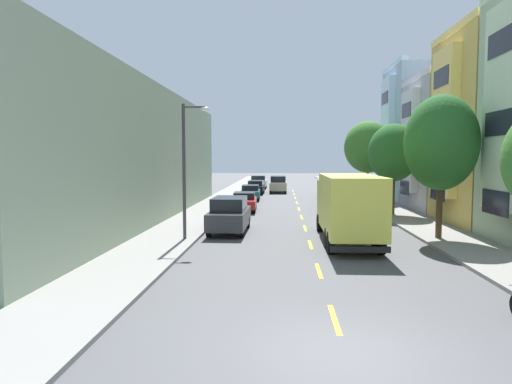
# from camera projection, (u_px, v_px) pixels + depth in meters

# --- Properties ---
(ground_plane) EXTENTS (160.00, 160.00, 0.00)m
(ground_plane) POSITION_uv_depth(u_px,v_px,m) (298.00, 205.00, 39.53)
(ground_plane) COLOR #4C4C4F
(sidewalk_left) EXTENTS (3.20, 120.00, 0.14)m
(sidewalk_left) POSITION_uv_depth(u_px,v_px,m) (213.00, 206.00, 37.93)
(sidewalk_left) COLOR gray
(sidewalk_left) RESTS_ON ground_plane
(sidewalk_right) EXTENTS (3.20, 120.00, 0.14)m
(sidewalk_right) POSITION_uv_depth(u_px,v_px,m) (386.00, 207.00, 37.13)
(sidewalk_right) COLOR gray
(sidewalk_right) RESTS_ON ground_plane
(lane_centerline_dashes) EXTENTS (0.14, 47.20, 0.01)m
(lane_centerline_dashes) POSITION_uv_depth(u_px,v_px,m) (300.00, 213.00, 34.05)
(lane_centerline_dashes) COLOR yellow
(lane_centerline_dashes) RESTS_ON ground_plane
(townhouse_fourth_dove_grey) EXTENTS (10.78, 7.37, 10.34)m
(townhouse_fourth_dove_grey) POSITION_uv_depth(u_px,v_px,m) (479.00, 146.00, 34.91)
(townhouse_fourth_dove_grey) COLOR #A8A8AD
(townhouse_fourth_dove_grey) RESTS_ON ground_plane
(townhouse_fifth_powder_blue) EXTENTS (13.33, 7.37, 12.74)m
(townhouse_fifth_powder_blue) POSITION_uv_depth(u_px,v_px,m) (459.00, 135.00, 42.28)
(townhouse_fifth_powder_blue) COLOR #9EB7CC
(townhouse_fifth_powder_blue) RESTS_ON ground_plane
(apartment_block_opposite) EXTENTS (10.00, 36.00, 8.52)m
(apartment_block_opposite) POSITION_uv_depth(u_px,v_px,m) (94.00, 155.00, 30.03)
(apartment_block_opposite) COLOR #99AD8E
(apartment_block_opposite) RESTS_ON ground_plane
(street_tree_second) EXTENTS (3.52, 3.52, 7.02)m
(street_tree_second) POSITION_uv_depth(u_px,v_px,m) (441.00, 143.00, 22.30)
(street_tree_second) COLOR #47331E
(street_tree_second) RESTS_ON sidewalk_right
(street_tree_third) EXTENTS (3.51, 3.51, 6.31)m
(street_tree_third) POSITION_uv_depth(u_px,v_px,m) (394.00, 153.00, 31.82)
(street_tree_third) COLOR #47331E
(street_tree_third) RESTS_ON sidewalk_right
(street_tree_farthest) EXTENTS (4.29, 4.29, 7.25)m
(street_tree_farthest) POSITION_uv_depth(u_px,v_px,m) (368.00, 147.00, 41.25)
(street_tree_farthest) COLOR #47331E
(street_tree_farthest) RESTS_ON sidewalk_right
(street_lamp) EXTENTS (1.35, 0.28, 6.54)m
(street_lamp) POSITION_uv_depth(u_px,v_px,m) (187.00, 161.00, 22.11)
(street_lamp) COLOR #38383D
(street_lamp) RESTS_ON sidewalk_left
(delivery_box_truck) EXTENTS (2.42, 8.12, 3.28)m
(delivery_box_truck) POSITION_uv_depth(u_px,v_px,m) (348.00, 204.00, 21.95)
(delivery_box_truck) COLOR #D8D84C
(delivery_box_truck) RESTS_ON ground_plane
(parked_sedan_white) EXTENTS (1.90, 4.54, 1.43)m
(parked_sedan_white) POSITION_uv_depth(u_px,v_px,m) (333.00, 187.00, 52.16)
(parked_sedan_white) COLOR silver
(parked_sedan_white) RESTS_ON ground_plane
(parked_wagon_black) EXTENTS (1.90, 4.73, 1.50)m
(parked_wagon_black) POSITION_uv_depth(u_px,v_px,m) (256.00, 187.00, 51.66)
(parked_wagon_black) COLOR black
(parked_wagon_black) RESTS_ON ground_plane
(parked_hatchback_sky) EXTENTS (1.82, 4.03, 1.50)m
(parked_hatchback_sky) POSITION_uv_depth(u_px,v_px,m) (350.00, 197.00, 38.42)
(parked_hatchback_sky) COLOR #7A9EC6
(parked_hatchback_sky) RESTS_ON ground_plane
(parked_sedan_red) EXTENTS (1.93, 4.55, 1.43)m
(parked_sedan_red) POSITION_uv_depth(u_px,v_px,m) (244.00, 201.00, 35.11)
(parked_sedan_red) COLOR #AD1E1E
(parked_sedan_red) RESTS_ON ground_plane
(parked_suv_charcoal) EXTENTS (2.01, 4.83, 1.93)m
(parked_suv_charcoal) POSITION_uv_depth(u_px,v_px,m) (229.00, 214.00, 25.11)
(parked_suv_charcoal) COLOR #333338
(parked_suv_charcoal) RESTS_ON ground_plane
(parked_pickup_silver) EXTENTS (2.01, 5.30, 1.73)m
(parked_pickup_silver) POSITION_uv_depth(u_px,v_px,m) (259.00, 182.00, 60.57)
(parked_pickup_silver) COLOR #B2B5BA
(parked_pickup_silver) RESTS_ON ground_plane
(parked_wagon_navy) EXTENTS (1.90, 4.73, 1.50)m
(parked_wagon_navy) POSITION_uv_depth(u_px,v_px,m) (341.00, 192.00, 44.35)
(parked_wagon_navy) COLOR navy
(parked_wagon_navy) RESTS_ON ground_plane
(parked_sedan_teal) EXTENTS (1.92, 4.55, 1.43)m
(parked_sedan_teal) POSITION_uv_depth(u_px,v_px,m) (250.00, 192.00, 44.37)
(parked_sedan_teal) COLOR #195B60
(parked_sedan_teal) RESTS_ON ground_plane
(parked_sedan_burgundy) EXTENTS (1.87, 4.53, 1.43)m
(parked_sedan_burgundy) POSITION_uv_depth(u_px,v_px,m) (366.00, 206.00, 31.76)
(parked_sedan_burgundy) COLOR maroon
(parked_sedan_burgundy) RESTS_ON ground_plane
(moving_champagne_sedan) EXTENTS (1.95, 4.80, 1.93)m
(moving_champagne_sedan) POSITION_uv_depth(u_px,v_px,m) (278.00, 184.00, 53.63)
(moving_champagne_sedan) COLOR tan
(moving_champagne_sedan) RESTS_ON ground_plane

